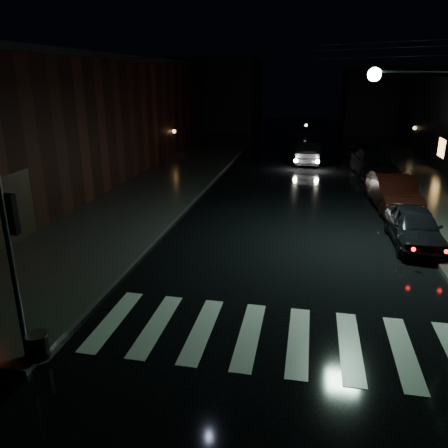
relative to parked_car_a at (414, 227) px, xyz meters
The scene contains 13 objects.
ground 10.88m from the parked_car_a, 134.41° to the right, with size 120.00×120.00×0.00m, color black.
sidewalk_left 14.08m from the parked_car_a, 153.65° to the left, with size 6.00×44.00×0.15m, color #282826.
sidewalk_right 6.72m from the parked_car_a, 68.96° to the left, with size 4.00×44.00×0.15m, color #282826.
building_left 21.44m from the parked_car_a, 157.20° to the left, with size 10.00×36.00×7.00m, color black.
building_far_left 41.32m from the parked_car_a, 115.30° to the left, with size 14.00×10.00×8.00m, color black.
building_far_right 37.89m from the parked_car_a, 80.25° to the left, with size 14.00×10.00×7.00m, color black.
crosswalk 8.62m from the parked_car_a, 122.36° to the right, with size 9.00×3.00×0.01m, color beige.
signal_pole_corner 13.44m from the parked_car_a, 136.59° to the right, with size 0.68×0.61×4.20m.
parked_car_a is the anchor object (origin of this frame).
parked_car_b 4.84m from the parked_car_a, 90.00° to the left, with size 1.72×4.92×1.62m, color black.
parked_car_c 12.55m from the parked_car_a, 90.00° to the left, with size 2.22×5.45×1.58m, color black.
parked_car_d 15.66m from the parked_car_a, 90.40° to the left, with size 2.19×4.75×1.32m, color black.
oncoming_car 16.25m from the parked_car_a, 104.61° to the left, with size 1.66×4.75×1.57m, color black.
Camera 1 is at (3.59, -8.74, 6.06)m, focal length 35.00 mm.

